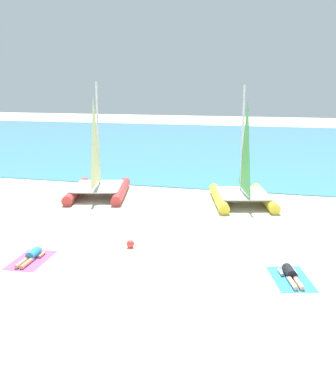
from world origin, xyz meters
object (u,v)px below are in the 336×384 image
sunbather_left (32,256)px  beach_ball (130,244)px  sailboat_red (98,180)px  sunbather_right (290,274)px  towel_left (31,260)px  towel_right (291,279)px  sailboat_yellow (243,187)px

sunbather_left → beach_ball: sunbather_left is taller
sailboat_red → sunbather_right: size_ratio=3.85×
sailboat_red → towel_left: (1.33, -8.82, -0.88)m
towel_right → beach_ball: beach_ball is taller
towel_right → towel_left: bearing=-175.6°
sailboat_yellow → sunbather_left: (-6.21, -9.19, -0.73)m
sunbather_left → sunbather_right: size_ratio=1.01×
sunbather_right → beach_ball: size_ratio=5.22×
sunbather_right → towel_left: bearing=169.0°
towel_left → sailboat_red: bearing=98.6°
towel_left → sunbather_right: (8.49, 0.72, 0.13)m
towel_left → towel_right: bearing=4.4°
sailboat_red → towel_left: bearing=-95.4°
sunbather_left → towel_right: sunbather_left is taller
sailboat_yellow → sunbather_right: bearing=-90.3°
towel_right → sunbather_left: bearing=-176.0°
sunbather_right → towel_right: bearing=-90.0°
sailboat_red → beach_ball: bearing=-72.5°
sailboat_yellow → beach_ball: 8.06m
sailboat_yellow → towel_left: (-6.20, -9.26, -0.85)m
towel_right → beach_ball: 5.79m
towel_right → sailboat_yellow: bearing=105.0°
sailboat_yellow → towel_left: size_ratio=3.03×
beach_ball → sailboat_yellow: bearing=65.4°
sailboat_yellow → towel_left: sailboat_yellow is taller
towel_left → sunbather_right: size_ratio=1.23×
beach_ball → towel_left: bearing=-145.6°
sailboat_red → sunbather_right: 12.75m
towel_right → beach_ball: size_ratio=6.41×
towel_left → sunbather_left: bearing=94.3°
sailboat_yellow → sailboat_red: (-7.53, -0.44, 0.03)m
sunbather_left → sunbather_right: (8.50, 0.66, 0.00)m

